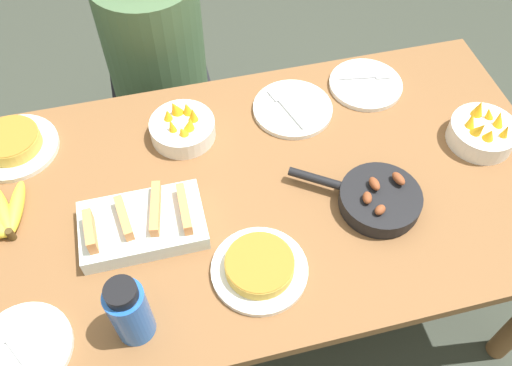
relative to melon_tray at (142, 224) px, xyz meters
The scene contains 13 objects.
ground_plane 0.81m from the melon_tray, 10.47° to the left, with size 14.00×14.00×0.00m, color #383D33.
dining_table 0.34m from the melon_tray, 10.47° to the left, with size 1.71×0.91×0.72m.
melon_tray is the anchor object (origin of this frame).
skillet 0.62m from the melon_tray, ahead, with size 0.33×0.26×0.08m.
frittata_plate_center 0.32m from the melon_tray, 35.61° to the right, with size 0.24×0.24×0.05m.
frittata_plate_side 0.50m from the melon_tray, 132.03° to the left, with size 0.25×0.25×0.06m.
empty_plate_near_front 0.59m from the melon_tray, 33.10° to the left, with size 0.24×0.24×0.02m.
empty_plate_far_left 0.84m from the melon_tray, 26.22° to the left, with size 0.23×0.23×0.02m.
empty_plate_far_right 0.39m from the melon_tray, 140.13° to the right, with size 0.22×0.22×0.02m.
fruit_bowl_mango 1.00m from the melon_tray, ahead, with size 0.19×0.19×0.11m.
fruit_bowl_citrus 0.34m from the melon_tray, 63.10° to the left, with size 0.19×0.19×0.11m.
water_bottle 0.27m from the melon_tray, 100.50° to the right, with size 0.09×0.09×0.20m.
person_figure 0.87m from the melon_tray, 81.41° to the left, with size 0.40×0.40×1.17m.
Camera 1 is at (-0.21, -0.85, 1.93)m, focal length 38.00 mm.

